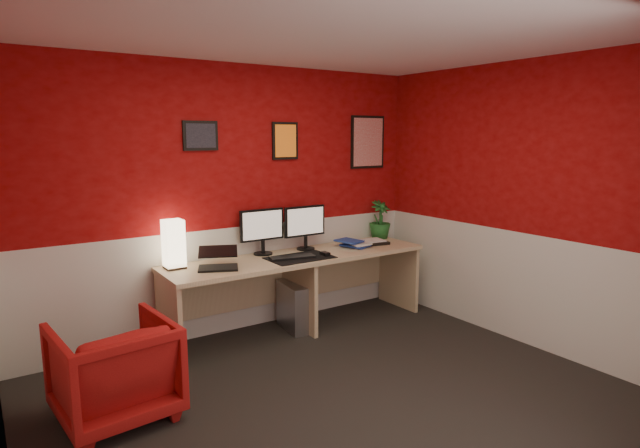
{
  "coord_description": "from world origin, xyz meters",
  "views": [
    {
      "loc": [
        -2.04,
        -2.73,
        1.86
      ],
      "look_at": [
        0.6,
        1.21,
        1.05
      ],
      "focal_mm": 29.42,
      "sensor_mm": 36.0,
      "label": 1
    }
  ],
  "objects": [
    {
      "name": "book_top",
      "position": [
        1.01,
        1.41,
        0.79
      ],
      "size": [
        0.24,
        0.29,
        0.02
      ],
      "primitive_type": "imported",
      "rotation": [
        0.0,
        0.0,
        0.18
      ],
      "color": "#213D98",
      "rests_on": "book_middle"
    },
    {
      "name": "zen_tray",
      "position": [
        1.38,
        1.44,
        0.74
      ],
      "size": [
        0.38,
        0.3,
        0.03
      ],
      "primitive_type": "cube",
      "rotation": [
        0.0,
        0.0,
        -0.15
      ],
      "color": "black",
      "rests_on": "desk"
    },
    {
      "name": "ceiling",
      "position": [
        0.0,
        0.0,
        2.5
      ],
      "size": [
        4.0,
        3.5,
        0.01
      ],
      "primitive_type": "cube",
      "color": "white",
      "rests_on": "ground"
    },
    {
      "name": "mouse",
      "position": [
        0.69,
        1.25,
        0.75
      ],
      "size": [
        0.06,
        0.1,
        0.03
      ],
      "primitive_type": "cube",
      "rotation": [
        0.0,
        0.0,
        -0.01
      ],
      "color": "black",
      "rests_on": "desk_mat"
    },
    {
      "name": "wall_front",
      "position": [
        0.0,
        -1.75,
        1.25
      ],
      "size": [
        4.0,
        0.01,
        2.5
      ],
      "primitive_type": "cube",
      "color": "maroon",
      "rests_on": "ground"
    },
    {
      "name": "desk_mat",
      "position": [
        0.44,
        1.31,
        0.73
      ],
      "size": [
        0.6,
        0.38,
        0.01
      ],
      "primitive_type": "cube",
      "color": "black",
      "rests_on": "desk"
    },
    {
      "name": "armchair",
      "position": [
        -1.36,
        0.71,
        0.33
      ],
      "size": [
        0.77,
        0.79,
        0.66
      ],
      "primitive_type": "imported",
      "rotation": [
        0.0,
        0.0,
        3.24
      ],
      "color": "#AF1817",
      "rests_on": "ground"
    },
    {
      "name": "art_center",
      "position": [
        0.55,
        1.74,
        1.8
      ],
      "size": [
        0.28,
        0.02,
        0.36
      ],
      "primitive_type": "cube",
      "color": "orange",
      "rests_on": "wall_back"
    },
    {
      "name": "wainscot_back",
      "position": [
        0.0,
        1.75,
        0.5
      ],
      "size": [
        4.0,
        0.01,
        1.0
      ],
      "primitive_type": "cube",
      "color": "silver",
      "rests_on": "ground"
    },
    {
      "name": "wall_right",
      "position": [
        2.0,
        0.0,
        1.25
      ],
      "size": [
        0.01,
        3.5,
        2.5
      ],
      "primitive_type": "cube",
      "color": "maroon",
      "rests_on": "ground"
    },
    {
      "name": "art_left",
      "position": [
        -0.31,
        1.74,
        1.85
      ],
      "size": [
        0.32,
        0.02,
        0.26
      ],
      "primitive_type": "cube",
      "color": "black",
      "rests_on": "wall_back"
    },
    {
      "name": "wainscot_right",
      "position": [
        2.0,
        0.0,
        0.5
      ],
      "size": [
        0.01,
        3.5,
        1.0
      ],
      "primitive_type": "cube",
      "color": "silver",
      "rests_on": "ground"
    },
    {
      "name": "shoji_lamp",
      "position": [
        -0.65,
        1.58,
        0.93
      ],
      "size": [
        0.16,
        0.16,
        0.4
      ],
      "primitive_type": "cube",
      "color": "#FFE5B2",
      "rests_on": "desk"
    },
    {
      "name": "art_right",
      "position": [
        1.57,
        1.74,
        1.78
      ],
      "size": [
        0.44,
        0.02,
        0.56
      ],
      "primitive_type": "cube",
      "color": "red",
      "rests_on": "wall_back"
    },
    {
      "name": "keyboard",
      "position": [
        0.37,
        1.33,
        0.74
      ],
      "size": [
        0.44,
        0.22,
        0.02
      ],
      "primitive_type": "cube",
      "rotation": [
        0.0,
        0.0,
        -0.2
      ],
      "color": "black",
      "rests_on": "desk_mat"
    },
    {
      "name": "ground",
      "position": [
        0.0,
        0.0,
        0.0
      ],
      "size": [
        4.0,
        3.5,
        0.01
      ],
      "primitive_type": "cube",
      "color": "black",
      "rests_on": "ground"
    },
    {
      "name": "book_middle",
      "position": [
        1.09,
        1.41,
        0.77
      ],
      "size": [
        0.22,
        0.29,
        0.02
      ],
      "primitive_type": "imported",
      "rotation": [
        0.0,
        0.0,
        -0.08
      ],
      "color": "silver",
      "rests_on": "book_bottom"
    },
    {
      "name": "pc_tower",
      "position": [
        0.46,
        1.43,
        0.23
      ],
      "size": [
        0.25,
        0.47,
        0.45
      ],
      "primitive_type": "cube",
      "rotation": [
        0.0,
        0.0,
        -0.12
      ],
      "color": "#99999E",
      "rests_on": "ground"
    },
    {
      "name": "book_bottom",
      "position": [
        1.07,
        1.38,
        0.74
      ],
      "size": [
        0.26,
        0.31,
        0.03
      ],
      "primitive_type": "imported",
      "rotation": [
        0.0,
        0.0,
        0.26
      ],
      "color": "#213D98",
      "rests_on": "desk"
    },
    {
      "name": "potted_plant",
      "position": [
        1.67,
        1.62,
        0.94
      ],
      "size": [
        0.25,
        0.25,
        0.42
      ],
      "primitive_type": "imported",
      "rotation": [
        0.0,
        0.0,
        0.07
      ],
      "color": "#19591E",
      "rests_on": "desk"
    },
    {
      "name": "wainscot_left",
      "position": [
        -2.0,
        0.0,
        0.5
      ],
      "size": [
        0.01,
        3.5,
        1.0
      ],
      "primitive_type": "cube",
      "color": "silver",
      "rests_on": "ground"
    },
    {
      "name": "monitor_right",
      "position": [
        0.69,
        1.59,
        1.02
      ],
      "size": [
        0.45,
        0.06,
        0.58
      ],
      "primitive_type": "cube",
      "color": "black",
      "rests_on": "desk"
    },
    {
      "name": "laptop",
      "position": [
        -0.35,
        1.35,
        0.84
      ],
      "size": [
        0.39,
        0.34,
        0.22
      ],
      "primitive_type": "cube",
      "rotation": [
        0.0,
        0.0,
        -0.42
      ],
      "color": "black",
      "rests_on": "desk"
    },
    {
      "name": "desk",
      "position": [
        0.5,
        1.41,
        0.36
      ],
      "size": [
        2.6,
        0.65,
        0.73
      ],
      "primitive_type": "cube",
      "color": "tan",
      "rests_on": "ground"
    },
    {
      "name": "wall_back",
      "position": [
        0.0,
        1.75,
        1.25
      ],
      "size": [
        4.0,
        0.01,
        2.5
      ],
      "primitive_type": "cube",
      "color": "maroon",
      "rests_on": "ground"
    },
    {
      "name": "monitor_left",
      "position": [
        0.23,
        1.63,
        1.02
      ],
      "size": [
        0.45,
        0.06,
        0.58
      ],
      "primitive_type": "cube",
      "color": "black",
      "rests_on": "desk"
    }
  ]
}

